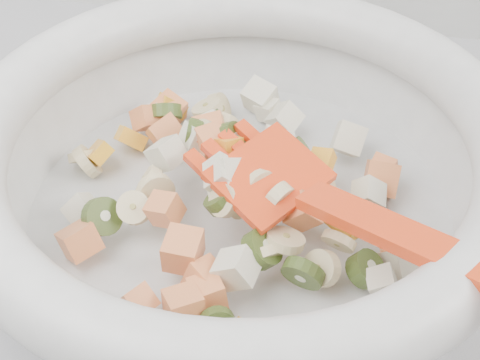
# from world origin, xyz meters

# --- Properties ---
(mixing_bowl) EXTENTS (0.44, 0.39, 0.13)m
(mixing_bowl) POSITION_xyz_m (0.05, 1.42, 0.96)
(mixing_bowl) COLOR silver
(mixing_bowl) RESTS_ON counter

